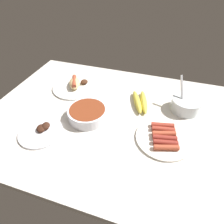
{
  "coord_description": "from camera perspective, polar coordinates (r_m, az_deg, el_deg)",
  "views": [
    {
      "loc": [
        -22.62,
        65.13,
        61.66
      ],
      "look_at": [
        -1.96,
        0.43,
        3.0
      ],
      "focal_mm": 30.22,
      "sensor_mm": 36.0,
      "label": 1
    }
  ],
  "objects": [
    {
      "name": "bowl_coleslaw",
      "position": [
        1.0,
        21.4,
        2.22
      ],
      "size": [
        14.19,
        14.19,
        16.24
      ],
      "color": "silver",
      "rests_on": "ground_plane"
    },
    {
      "name": "bowl_chili",
      "position": [
        0.9,
        -7.4,
        -0.31
      ],
      "size": [
        18.72,
        18.72,
        5.34
      ],
      "color": "white",
      "rests_on": "ground_plane"
    },
    {
      "name": "plate_sausages",
      "position": [
        0.84,
        15.43,
        -7.4
      ],
      "size": [
        23.94,
        23.94,
        3.29
      ],
      "color": "white",
      "rests_on": "ground_plane"
    },
    {
      "name": "ground_plane",
      "position": [
        0.94,
        -1.07,
        -1.69
      ],
      "size": [
        120.0,
        90.0,
        3.0
      ],
      "primitive_type": "cube",
      "color": "silver"
    },
    {
      "name": "plate_grilled_meat",
      "position": [
        0.89,
        -20.6,
        -5.48
      ],
      "size": [
        19.16,
        19.16,
        3.48
      ],
      "color": "white",
      "rests_on": "ground_plane"
    },
    {
      "name": "plate_hotdog_assembled",
      "position": [
        1.13,
        -11.05,
        7.93
      ],
      "size": [
        25.77,
        25.77,
        5.61
      ],
      "color": "white",
      "rests_on": "ground_plane"
    },
    {
      "name": "banana_bunch",
      "position": [
        0.99,
        8.6,
        3.11
      ],
      "size": [
        12.38,
        19.72,
        3.31
      ],
      "color": "gold",
      "rests_on": "ground_plane"
    }
  ]
}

